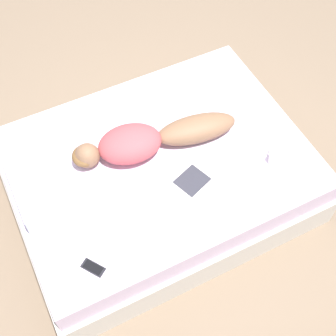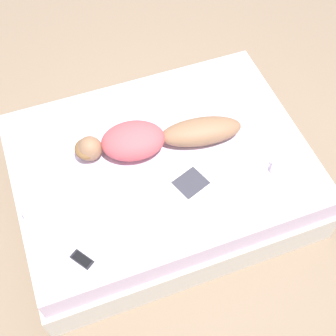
{
  "view_description": "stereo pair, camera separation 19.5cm",
  "coord_description": "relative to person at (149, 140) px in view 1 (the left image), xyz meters",
  "views": [
    {
      "loc": [
        -1.74,
        0.8,
        3.23
      ],
      "look_at": [
        -0.15,
        -0.0,
        0.57
      ],
      "focal_mm": 50.0,
      "sensor_mm": 36.0,
      "label": 1
    },
    {
      "loc": [
        -1.82,
        0.62,
        3.23
      ],
      "look_at": [
        -0.15,
        -0.0,
        0.57
      ],
      "focal_mm": 50.0,
      "sensor_mm": 36.0,
      "label": 2
    }
  ],
  "objects": [
    {
      "name": "coffee_mug",
      "position": [
        -0.5,
        -0.73,
        -0.05
      ],
      "size": [
        0.11,
        0.08,
        0.08
      ],
      "color": "white",
      "rests_on": "bed"
    },
    {
      "name": "person",
      "position": [
        0.0,
        0.0,
        0.0
      ],
      "size": [
        0.43,
        1.22,
        0.2
      ],
      "rotation": [
        0.0,
        0.0,
        -0.16
      ],
      "color": "brown",
      "rests_on": "bed"
    },
    {
      "name": "cell_phone",
      "position": [
        -0.67,
        0.7,
        -0.09
      ],
      "size": [
        0.16,
        0.14,
        0.01
      ],
      "rotation": [
        0.0,
        0.0,
        -0.97
      ],
      "color": "black",
      "rests_on": "bed"
    },
    {
      "name": "bed",
      "position": [
        -0.1,
        -0.02,
        -0.36
      ],
      "size": [
        1.61,
        2.14,
        0.52
      ],
      "color": "beige",
      "rests_on": "ground_plane"
    },
    {
      "name": "ground_plane",
      "position": [
        -0.1,
        -0.02,
        -0.62
      ],
      "size": [
        12.0,
        12.0,
        0.0
      ],
      "primitive_type": "plane",
      "color": "#7A6651"
    },
    {
      "name": "open_magazine",
      "position": [
        -0.51,
        -0.18,
        -0.09
      ],
      "size": [
        0.62,
        0.47,
        0.01
      ],
      "rotation": [
        0.0,
        0.0,
        0.35
      ],
      "color": "silver",
      "rests_on": "bed"
    },
    {
      "name": "pillow",
      "position": [
        0.0,
        0.81,
        -0.02
      ],
      "size": [
        0.59,
        0.34,
        0.15
      ],
      "color": "silver",
      "rests_on": "bed"
    }
  ]
}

